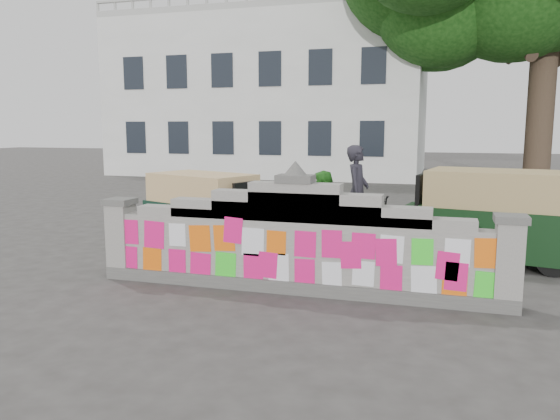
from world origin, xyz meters
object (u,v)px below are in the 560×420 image
at_px(cyclist_bike, 357,223).
at_px(pedestrian, 323,213).
at_px(cyclist_rider, 357,204).
at_px(rickshaw_left, 205,209).
at_px(rickshaw_right, 492,215).

xyz_separation_m(cyclist_bike, pedestrian, (-0.56, -0.65, 0.27)).
distance_m(cyclist_rider, rickshaw_left, 3.19).
distance_m(rickshaw_left, rickshaw_right, 5.71).
relative_size(cyclist_rider, rickshaw_left, 0.67).
height_order(cyclist_bike, cyclist_rider, cyclist_rider).
bearing_deg(cyclist_rider, pedestrian, 143.06).
relative_size(cyclist_bike, cyclist_rider, 1.12).
height_order(cyclist_rider, rickshaw_left, cyclist_rider).
xyz_separation_m(rickshaw_left, rickshaw_right, (5.71, 0.21, 0.09)).
height_order(rickshaw_left, rickshaw_right, rickshaw_right).
height_order(cyclist_rider, pedestrian, cyclist_rider).
height_order(cyclist_bike, rickshaw_right, rickshaw_right).
bearing_deg(pedestrian, rickshaw_left, -136.96).
height_order(pedestrian, rickshaw_right, rickshaw_right).
bearing_deg(cyclist_bike, cyclist_rider, 93.97).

